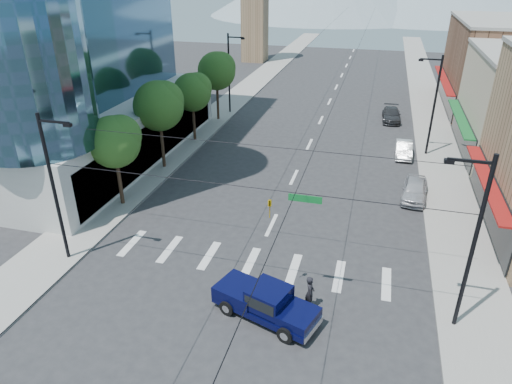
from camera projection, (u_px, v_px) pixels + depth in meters
ground at (247, 278)px, 25.64m from camera, size 160.00×160.00×0.00m
sidewalk_left at (244, 91)px, 62.93m from camera, size 4.00×120.00×0.15m
sidewalk_right at (427, 104)px, 57.31m from camera, size 4.00×120.00×0.15m
shop_far at (506, 67)px, 53.23m from camera, size 12.00×18.00×10.00m
tree_near at (116, 140)px, 31.26m from camera, size 3.65×3.64×6.71m
tree_midnear at (160, 104)px, 37.03m from camera, size 4.09×4.09×7.52m
tree_midfar at (194, 91)px, 43.34m from camera, size 3.65×3.64×6.71m
tree_far at (218, 70)px, 49.11m from camera, size 4.09×4.09×7.52m
signal_rig at (244, 215)px, 22.65m from camera, size 21.80×0.20×9.00m
lamp_pole_nw at (230, 71)px, 51.81m from camera, size 2.00×0.25×9.00m
lamp_pole_ne at (433, 102)px, 39.91m from camera, size 2.00×0.25×9.00m
pickup_truck at (265, 301)px, 22.41m from camera, size 5.71×3.51×1.83m
pedestrian at (310, 293)px, 23.02m from camera, size 0.58×0.77×1.89m
parked_car_near at (415, 190)px, 33.97m from camera, size 2.20×4.55×1.50m
parked_car_mid at (404, 149)px, 41.61m from camera, size 1.43×4.05×1.33m
parked_car_far at (391, 115)px, 51.01m from camera, size 2.13×4.84×1.38m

